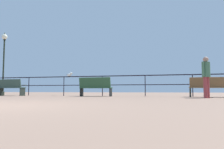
{
  "coord_description": "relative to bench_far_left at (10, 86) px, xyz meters",
  "views": [
    {
      "loc": [
        3.63,
        -3.47,
        0.3
      ],
      "look_at": [
        0.68,
        7.54,
        1.14
      ],
      "focal_mm": 35.01,
      "sensor_mm": 36.0,
      "label": 1
    }
  ],
  "objects": [
    {
      "name": "lamppost_left",
      "position": [
        -1.56,
        1.16,
        2.15
      ],
      "size": [
        0.35,
        0.35,
        4.08
      ],
      "color": "black",
      "rests_on": "ground_plane"
    },
    {
      "name": "bench_far_left",
      "position": [
        0.0,
        0.0,
        0.0
      ],
      "size": [
        1.72,
        0.73,
        0.94
      ],
      "color": "#304840",
      "rests_on": "ground_plane"
    },
    {
      "name": "bench_near_right",
      "position": [
        10.58,
        -0.0,
        -0.03
      ],
      "size": [
        1.75,
        0.64,
        0.89
      ],
      "color": "brown",
      "rests_on": "ground_plane"
    },
    {
      "name": "pier_railing",
      "position": [
        5.24,
        0.93,
        0.3
      ],
      "size": [
        18.83,
        0.05,
        1.12
      ],
      "color": "black",
      "rests_on": "ground_plane"
    },
    {
      "name": "person_by_bench",
      "position": [
        10.25,
        -1.24,
        0.42
      ],
      "size": [
        0.37,
        0.44,
        1.65
      ],
      "color": "#943538",
      "rests_on": "ground_plane"
    },
    {
      "name": "bench_near_left",
      "position": [
        5.15,
        -0.01,
        -0.0
      ],
      "size": [
        1.66,
        0.61,
        0.97
      ],
      "color": "#2A5033",
      "rests_on": "ground_plane"
    },
    {
      "name": "seagull_on_rail",
      "position": [
        3.24,
        0.92,
        0.69
      ],
      "size": [
        0.46,
        0.25,
        0.22
      ],
      "color": "white",
      "rests_on": "pier_railing"
    }
  ]
}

